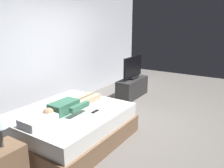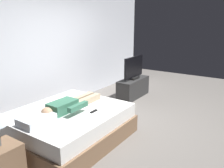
{
  "view_description": "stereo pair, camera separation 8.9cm",
  "coord_description": "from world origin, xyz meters",
  "px_view_note": "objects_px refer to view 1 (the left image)",
  "views": [
    {
      "loc": [
        -3.66,
        -1.95,
        1.98
      ],
      "look_at": [
        0.21,
        0.57,
        0.69
      ],
      "focal_mm": 36.44,
      "sensor_mm": 36.0,
      "label": 1
    },
    {
      "loc": [
        -3.62,
        -2.02,
        1.98
      ],
      "look_at": [
        0.21,
        0.57,
        0.69
      ],
      "focal_mm": 36.44,
      "sensor_mm": 36.0,
      "label": 2
    }
  ],
  "objects_px": {
    "person": "(70,105)",
    "bed": "(70,125)",
    "nightstand": "(5,165)",
    "remote": "(95,111)",
    "tv_stand": "(132,88)",
    "pillow": "(38,120)",
    "tv": "(133,68)"
  },
  "relations": [
    {
      "from": "pillow",
      "to": "remote",
      "type": "height_order",
      "value": "pillow"
    },
    {
      "from": "person",
      "to": "bed",
      "type": "bearing_deg",
      "value": -177.06
    },
    {
      "from": "tv",
      "to": "pillow",
      "type": "bearing_deg",
      "value": -176.43
    },
    {
      "from": "person",
      "to": "remote",
      "type": "distance_m",
      "value": 0.44
    },
    {
      "from": "pillow",
      "to": "tv_stand",
      "type": "bearing_deg",
      "value": 3.57
    },
    {
      "from": "bed",
      "to": "tv",
      "type": "height_order",
      "value": "tv"
    },
    {
      "from": "person",
      "to": "nightstand",
      "type": "distance_m",
      "value": 1.34
    },
    {
      "from": "remote",
      "to": "tv_stand",
      "type": "xyz_separation_m",
      "value": [
        2.44,
        0.61,
        -0.3
      ]
    },
    {
      "from": "tv_stand",
      "to": "nightstand",
      "type": "bearing_deg",
      "value": -175.59
    },
    {
      "from": "pillow",
      "to": "tv",
      "type": "xyz_separation_m",
      "value": [
        3.25,
        0.2,
        0.18
      ]
    },
    {
      "from": "tv",
      "to": "nightstand",
      "type": "xyz_separation_m",
      "value": [
        -3.87,
        -0.3,
        -0.52
      ]
    },
    {
      "from": "bed",
      "to": "nightstand",
      "type": "height_order",
      "value": "bed"
    },
    {
      "from": "bed",
      "to": "tv",
      "type": "distance_m",
      "value": 2.68
    },
    {
      "from": "bed",
      "to": "person",
      "type": "height_order",
      "value": "person"
    },
    {
      "from": "remote",
      "to": "nightstand",
      "type": "height_order",
      "value": "remote"
    },
    {
      "from": "person",
      "to": "tv_stand",
      "type": "xyz_separation_m",
      "value": [
        2.59,
        0.2,
        -0.37
      ]
    },
    {
      "from": "bed",
      "to": "remote",
      "type": "bearing_deg",
      "value": -65.95
    },
    {
      "from": "tv_stand",
      "to": "nightstand",
      "type": "relative_size",
      "value": 2.12
    },
    {
      "from": "nightstand",
      "to": "bed",
      "type": "bearing_deg",
      "value": 4.38
    },
    {
      "from": "pillow",
      "to": "nightstand",
      "type": "height_order",
      "value": "pillow"
    },
    {
      "from": "pillow",
      "to": "nightstand",
      "type": "relative_size",
      "value": 0.92
    },
    {
      "from": "pillow",
      "to": "nightstand",
      "type": "bearing_deg",
      "value": -171.21
    },
    {
      "from": "bed",
      "to": "pillow",
      "type": "relative_size",
      "value": 3.97
    },
    {
      "from": "remote",
      "to": "tv_stand",
      "type": "bearing_deg",
      "value": 13.96
    },
    {
      "from": "pillow",
      "to": "remote",
      "type": "xyz_separation_m",
      "value": [
        0.81,
        -0.4,
        -0.05
      ]
    },
    {
      "from": "bed",
      "to": "tv_stand",
      "type": "relative_size",
      "value": 1.73
    },
    {
      "from": "bed",
      "to": "tv",
      "type": "bearing_deg",
      "value": 4.43
    },
    {
      "from": "bed",
      "to": "pillow",
      "type": "xyz_separation_m",
      "value": [
        -0.63,
        0.0,
        0.34
      ]
    },
    {
      "from": "person",
      "to": "tv",
      "type": "distance_m",
      "value": 2.6
    },
    {
      "from": "remote",
      "to": "tv",
      "type": "distance_m",
      "value": 2.52
    },
    {
      "from": "person",
      "to": "nightstand",
      "type": "xyz_separation_m",
      "value": [
        -1.28,
        -0.1,
        -0.36
      ]
    },
    {
      "from": "bed",
      "to": "tv_stand",
      "type": "xyz_separation_m",
      "value": [
        2.62,
        0.2,
        -0.01
      ]
    }
  ]
}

